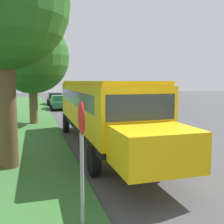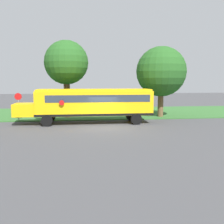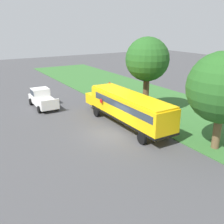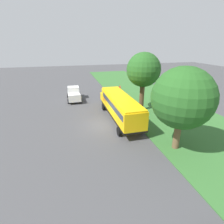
% 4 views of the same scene
% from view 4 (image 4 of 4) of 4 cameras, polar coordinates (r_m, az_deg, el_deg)
% --- Properties ---
extents(ground_plane, '(120.00, 120.00, 0.00)m').
position_cam_4_polar(ground_plane, '(21.13, -3.11, -4.16)').
color(ground_plane, '#424244').
extents(grass_verge, '(12.00, 80.00, 0.08)m').
position_cam_4_polar(grass_verge, '(24.90, 20.03, -1.28)').
color(grass_verge, '#33662D').
rests_on(grass_verge, ground).
extents(school_bus, '(2.84, 12.42, 3.16)m').
position_cam_4_polar(school_bus, '(21.79, 2.51, 2.16)').
color(school_bus, yellow).
rests_on(school_bus, ground).
extents(pickup_truck, '(2.28, 5.40, 2.10)m').
position_cam_4_polar(pickup_truck, '(30.93, -12.38, 5.96)').
color(pickup_truck, silver).
rests_on(pickup_truck, ground).
extents(oak_tree_beside_bus, '(4.59, 4.59, 8.12)m').
position_cam_4_polar(oak_tree_beside_bus, '(24.54, 10.21, 13.55)').
color(oak_tree_beside_bus, brown).
rests_on(oak_tree_beside_bus, ground).
extents(oak_tree_roadside_mid, '(5.30, 5.30, 7.55)m').
position_cam_4_polar(oak_tree_roadside_mid, '(15.82, 22.28, 3.98)').
color(oak_tree_roadside_mid, brown).
rests_on(oak_tree_roadside_mid, ground).
extents(stop_sign, '(0.08, 0.68, 2.74)m').
position_cam_4_polar(stop_sign, '(28.84, 2.58, 6.67)').
color(stop_sign, gray).
rests_on(stop_sign, ground).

